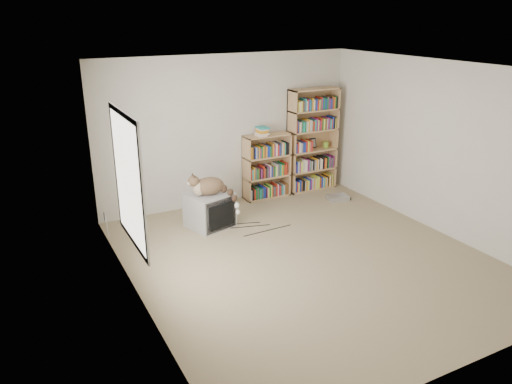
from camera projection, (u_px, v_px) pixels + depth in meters
name	position (u px, v px, depth m)	size (l,w,h in m)	color
floor	(307.00, 259.00, 6.70)	(4.50, 5.00, 0.01)	#9A8968
wall_back	(228.00, 130.00, 8.35)	(4.50, 0.02, 2.50)	beige
wall_front	(476.00, 248.00, 4.19)	(4.50, 0.02, 2.50)	beige
wall_left	(133.00, 199.00, 5.29)	(0.02, 5.00, 2.50)	beige
wall_right	(440.00, 148.00, 7.25)	(0.02, 5.00, 2.50)	beige
ceiling	(315.00, 68.00, 5.85)	(4.50, 5.00, 0.02)	white
window	(128.00, 180.00, 5.41)	(0.02, 1.22, 1.52)	white
crt_tv	(209.00, 210.00, 7.62)	(0.75, 0.70, 0.54)	#ACACAF
cat	(213.00, 189.00, 7.44)	(0.70, 0.56, 0.58)	#362316
bookcase_tall	(312.00, 143.00, 9.06)	(0.93, 0.30, 1.86)	tan
bookcase_short	(266.00, 169.00, 8.77)	(0.83, 0.30, 1.14)	tan
book_stack	(262.00, 131.00, 8.44)	(0.18, 0.24, 0.15)	red
green_mug	(325.00, 145.00, 9.20)	(0.10, 0.10, 0.11)	#7AAA30
framed_print	(313.00, 143.00, 9.17)	(0.13, 0.01, 0.18)	black
dvd_player	(338.00, 198.00, 8.78)	(0.35, 0.25, 0.08)	#B7B7BC
wall_outlet	(105.00, 217.00, 7.24)	(0.01, 0.08, 0.13)	silver
floor_cables	(244.00, 229.00, 7.60)	(1.20, 0.70, 0.01)	black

